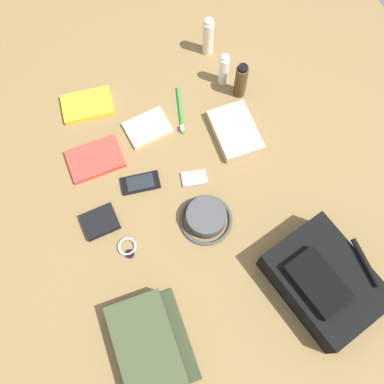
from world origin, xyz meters
The scene contains 16 objects.
ground_plane centered at (0.00, 0.00, -0.01)m, with size 2.64×2.02×0.02m, color brown.
backpack centered at (0.42, 0.25, 0.06)m, with size 0.38×0.31×0.14m.
toiletry_pouch centered at (0.39, -0.29, 0.03)m, with size 0.29×0.22×0.07m.
bucket_hat centered at (0.09, 0.01, 0.03)m, with size 0.17×0.17×0.06m.
lotion_bottle centered at (-0.53, 0.27, 0.08)m, with size 0.04×0.04×0.17m.
toothpaste_tube centered at (-0.38, 0.27, 0.07)m, with size 0.04×0.04×0.14m.
cologne_bottle centered at (-0.31, 0.31, 0.07)m, with size 0.04×0.04×0.15m.
paperback_novel centered at (-0.46, -0.22, 0.01)m, with size 0.14×0.19×0.02m.
travel_guidebook centered at (-0.25, -0.26, 0.01)m, with size 0.13×0.18×0.02m.
cell_phone centered at (-0.11, -0.14, 0.01)m, with size 0.08×0.14×0.01m.
media_player centered at (-0.06, 0.03, 0.01)m, with size 0.07×0.09×0.01m.
wristwatch centered at (0.09, -0.26, 0.01)m, with size 0.07×0.06×0.01m.
toothbrush centered at (-0.31, 0.08, 0.01)m, with size 0.18×0.06×0.02m.
wallet centered at (-0.02, -0.31, 0.01)m, with size 0.09×0.11×0.02m, color black.
notepad centered at (-0.30, -0.05, 0.01)m, with size 0.11×0.15×0.02m, color beige.
folded_towel centered at (-0.16, 0.23, 0.02)m, with size 0.20×0.14×0.04m, color #C6B289.
Camera 1 is at (0.48, -0.19, 1.39)m, focal length 41.64 mm.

